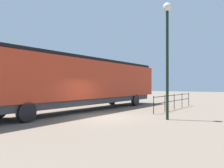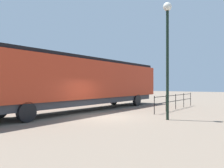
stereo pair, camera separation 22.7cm
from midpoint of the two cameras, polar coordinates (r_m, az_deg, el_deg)
ground_plane at (r=14.85m, az=-1.29°, el=-7.96°), size 120.00×120.00×0.00m
locomotive at (r=18.88m, az=-5.27°, el=0.64°), size 3.00×18.99×4.06m
lamp_post at (r=14.08m, az=13.75°, el=10.41°), size 0.50×0.50×6.74m
platform_fence at (r=20.05m, az=15.49°, el=-3.61°), size 0.05×8.32×1.25m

